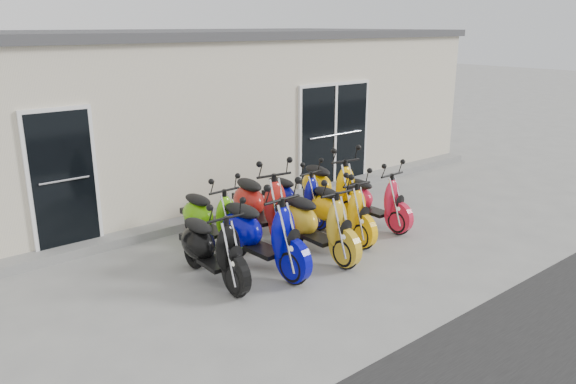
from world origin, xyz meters
The scene contains 15 objects.
ground centered at (0.00, 0.00, 0.00)m, with size 80.00×80.00×0.00m, color gray.
building centered at (0.00, 5.20, 1.60)m, with size 14.00×6.00×3.20m, color beige.
roof_cap centered at (0.00, 5.20, 3.28)m, with size 14.20×6.20×0.16m, color #3F3F42.
front_step centered at (0.00, 2.02, 0.07)m, with size 14.00×0.40×0.15m, color gray.
door_left centered at (-3.20, 2.17, 1.26)m, with size 1.07×0.08×2.22m, color black.
door_right centered at (2.60, 2.17, 1.26)m, with size 2.02×0.08×2.22m, color black.
scooter_front_black centered at (-2.02, -0.19, 0.65)m, with size 0.64×1.77×1.31m, color black, non-canonical shape.
scooter_front_blue centered at (-1.26, -0.31, 0.74)m, with size 0.72×1.99×1.47m, color #04059C, non-canonical shape.
scooter_front_orange_a centered at (-0.27, -0.44, 0.69)m, with size 0.68×1.87×1.38m, color gold, non-canonical shape.
scooter_front_orange_b centered at (0.53, -0.13, 0.64)m, with size 0.63×1.74×1.29m, color #FFB50A, non-canonical shape.
scooter_front_red centered at (1.42, -0.07, 0.64)m, with size 0.63×1.73×1.27m, color red, non-canonical shape.
scooter_back_green centered at (-1.34, 0.93, 0.64)m, with size 0.63×1.74×1.28m, color #5AB20A, non-canonical shape.
scooter_back_red centered at (-0.42, 0.82, 0.73)m, with size 0.72×1.97×1.45m, color red, non-canonical shape.
scooter_back_blue centered at (0.47, 0.96, 0.62)m, with size 0.61×1.69×1.25m, color #090A85, non-canonical shape.
scooter_back_yellow centered at (1.22, 0.84, 0.71)m, with size 0.70×1.93×1.42m, color #FDB200, non-canonical shape.
Camera 1 is at (-5.83, -6.45, 3.49)m, focal length 35.00 mm.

